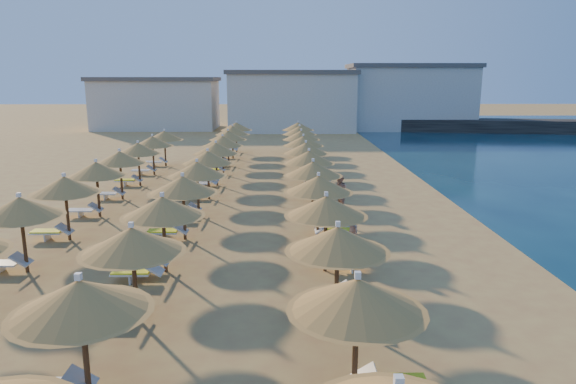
{
  "coord_description": "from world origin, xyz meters",
  "views": [
    {
      "loc": [
        0.92,
        -19.02,
        6.45
      ],
      "look_at": [
        1.22,
        4.0,
        1.3
      ],
      "focal_mm": 32.0,
      "sensor_mm": 36.0,
      "label": 1
    }
  ],
  "objects_px": {
    "jetty": "(494,126)",
    "beachgoer_a": "(352,238)",
    "parasol_row_west": "(203,164)",
    "beachgoer_b": "(340,192)",
    "parasol_row_east": "(311,163)"
  },
  "relations": [
    {
      "from": "jetty",
      "to": "beachgoer_a",
      "type": "xyz_separation_m",
      "value": [
        -23.23,
        -44.31,
        0.06
      ]
    },
    {
      "from": "parasol_row_west",
      "to": "beachgoer_b",
      "type": "xyz_separation_m",
      "value": [
        6.83,
        -0.59,
        -1.35
      ]
    },
    {
      "from": "parasol_row_west",
      "to": "beachgoer_b",
      "type": "relative_size",
      "value": 23.69
    },
    {
      "from": "parasol_row_west",
      "to": "beachgoer_a",
      "type": "distance_m",
      "value": 10.25
    },
    {
      "from": "beachgoer_b",
      "to": "beachgoer_a",
      "type": "bearing_deg",
      "value": -25.49
    },
    {
      "from": "parasol_row_east",
      "to": "beachgoer_a",
      "type": "distance_m",
      "value": 8.02
    },
    {
      "from": "parasol_row_east",
      "to": "beachgoer_b",
      "type": "height_order",
      "value": "parasol_row_east"
    },
    {
      "from": "beachgoer_a",
      "to": "beachgoer_b",
      "type": "bearing_deg",
      "value": 155.6
    },
    {
      "from": "parasol_row_west",
      "to": "beachgoer_b",
      "type": "distance_m",
      "value": 6.99
    },
    {
      "from": "parasol_row_west",
      "to": "jetty",
      "type": "bearing_deg",
      "value": 50.85
    },
    {
      "from": "beachgoer_b",
      "to": "parasol_row_east",
      "type": "bearing_deg",
      "value": -135.27
    },
    {
      "from": "parasol_row_east",
      "to": "parasol_row_west",
      "type": "bearing_deg",
      "value": 180.0
    },
    {
      "from": "jetty",
      "to": "parasol_row_west",
      "type": "distance_m",
      "value": 47.08
    },
    {
      "from": "jetty",
      "to": "beachgoer_a",
      "type": "bearing_deg",
      "value": -109.06
    },
    {
      "from": "parasol_row_west",
      "to": "beachgoer_a",
      "type": "relative_size",
      "value": 25.86
    }
  ]
}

